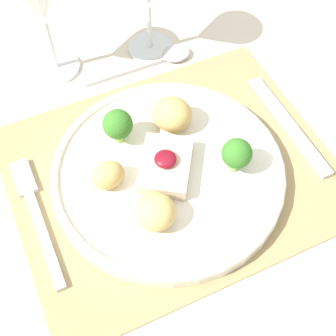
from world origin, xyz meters
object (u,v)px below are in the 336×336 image
Objects in this scene: wine_glass_far at (39,1)px; spoon at (162,58)px; knife at (293,131)px; fork at (35,211)px; dinner_plate at (167,169)px.

spoon is at bearing -18.73° from wine_glass_far.
wine_glass_far is (-0.26, 0.26, 0.12)m from knife.
knife is 1.09× the size of spoon.
knife is at bearing -4.49° from fork.
wine_glass_far reaches higher than fork.
fork is 1.09× the size of spoon.
dinner_plate reaches higher than spoon.
wine_glass_far reaches higher than spoon.
fork is at bearing -113.13° from wine_glass_far.
fork is 0.36m from knife.
fork is 1.11× the size of wine_glass_far.
spoon is 1.02× the size of wine_glass_far.
spoon is at bearing 115.51° from knife.
spoon is 0.20m from wine_glass_far.
wine_glass_far is (-0.07, 0.25, 0.10)m from dinner_plate.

